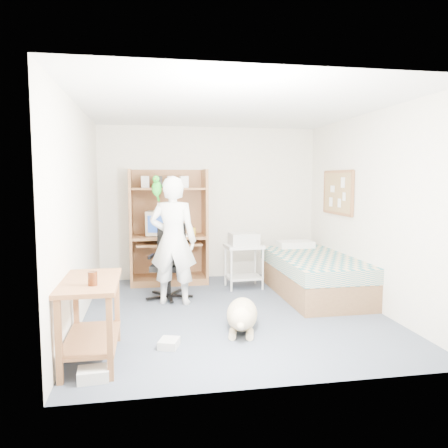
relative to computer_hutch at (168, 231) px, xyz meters
name	(u,v)px	position (x,y,z in m)	size (l,w,h in m)	color
floor	(233,312)	(0.70, -1.74, -0.82)	(4.00, 4.00, 0.00)	#424C5A
wall_back	(209,203)	(0.70, 0.26, 0.43)	(3.60, 0.02, 2.50)	silver
wall_right	(369,210)	(2.50, -1.74, 0.43)	(0.02, 4.00, 2.50)	silver
wall_left	(79,214)	(-1.10, -1.74, 0.43)	(0.02, 4.00, 2.50)	silver
ceiling	(233,107)	(0.70, -1.74, 1.68)	(3.60, 4.00, 0.02)	white
computer_hutch	(168,231)	(0.00, 0.00, 0.00)	(1.20, 0.63, 1.80)	brown
bed	(313,274)	(2.00, -1.12, -0.53)	(1.02, 2.02, 0.66)	brown
side_desk	(91,308)	(-0.85, -2.94, -0.33)	(0.50, 1.00, 0.75)	brown
corkboard	(338,193)	(2.47, -0.84, 0.63)	(0.04, 0.94, 0.66)	olive
office_chair	(170,272)	(-0.04, -0.93, -0.46)	(0.57, 0.58, 1.02)	black
person	(173,241)	(0.00, -1.24, 0.03)	(0.62, 0.40, 1.69)	white
parrot	(157,187)	(-0.20, -1.22, 0.73)	(0.12, 0.22, 0.34)	#147F12
dog	(242,315)	(0.67, -2.40, -0.65)	(0.50, 1.04, 0.40)	tan
printer_cart	(244,259)	(1.10, -0.58, -0.38)	(0.57, 0.47, 0.66)	silver
printer	(244,239)	(1.10, -0.58, -0.07)	(0.42, 0.32, 0.18)	#B5B6B0
crt_monitor	(160,223)	(-0.14, 0.01, 0.14)	(0.45, 0.47, 0.38)	beige
keyboard	(172,242)	(0.04, -0.16, -0.15)	(0.45, 0.16, 0.03)	beige
pencil_cup	(193,231)	(0.39, -0.09, 0.00)	(0.08, 0.08, 0.12)	yellow
drink_glass	(93,279)	(-0.80, -3.15, -0.01)	(0.08, 0.08, 0.12)	#3D1A09
floor_box_a	(93,374)	(-0.79, -3.36, -0.77)	(0.25, 0.20, 0.10)	white
floor_box_b	(169,343)	(-0.14, -2.76, -0.78)	(0.18, 0.22, 0.08)	beige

